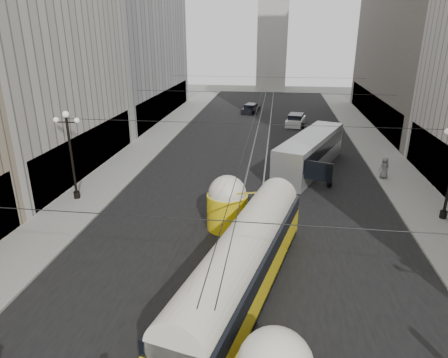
# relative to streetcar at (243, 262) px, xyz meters

# --- Properties ---
(road) EXTENTS (20.00, 85.00, 0.02)m
(road) POSITION_rel_streetcar_xyz_m (-0.34, 23.93, -1.70)
(road) COLOR black
(road) RESTS_ON ground
(sidewalk_left) EXTENTS (4.00, 72.00, 0.15)m
(sidewalk_left) POSITION_rel_streetcar_xyz_m (-12.34, 27.43, -1.63)
(sidewalk_left) COLOR gray
(sidewalk_left) RESTS_ON ground
(sidewalk_right) EXTENTS (4.00, 72.00, 0.15)m
(sidewalk_right) POSITION_rel_streetcar_xyz_m (11.66, 27.43, -1.63)
(sidewalk_right) COLOR gray
(sidewalk_right) RESTS_ON ground
(rail_left) EXTENTS (0.12, 85.00, 0.04)m
(rail_left) POSITION_rel_streetcar_xyz_m (-1.09, 23.93, -1.70)
(rail_left) COLOR gray
(rail_left) RESTS_ON ground
(rail_right) EXTENTS (0.12, 85.00, 0.04)m
(rail_right) POSITION_rel_streetcar_xyz_m (0.41, 23.93, -1.70)
(rail_right) COLOR gray
(rail_right) RESTS_ON ground
(building_left_far) EXTENTS (12.60, 28.60, 28.60)m
(building_left_far) POSITION_rel_streetcar_xyz_m (-20.33, 39.43, 12.61)
(building_left_far) COLOR #999999
(building_left_far) RESTS_ON ground
(distant_tower) EXTENTS (6.00, 6.00, 31.36)m
(distant_tower) POSITION_rel_streetcar_xyz_m (-0.34, 71.43, 13.26)
(distant_tower) COLOR #B2AFA8
(distant_tower) RESTS_ON ground
(lamppost_left_mid) EXTENTS (1.86, 0.44, 6.37)m
(lamppost_left_mid) POSITION_rel_streetcar_xyz_m (-12.94, 9.43, 2.04)
(lamppost_left_mid) COLOR black
(lamppost_left_mid) RESTS_ON sidewalk_left
(catenary) EXTENTS (25.00, 72.00, 0.23)m
(catenary) POSITION_rel_streetcar_xyz_m (-0.22, 22.92, 4.18)
(catenary) COLOR black
(catenary) RESTS_ON ground
(streetcar) EXTENTS (5.58, 15.57, 3.49)m
(streetcar) POSITION_rel_streetcar_xyz_m (0.00, 0.00, 0.00)
(streetcar) COLOR yellow
(streetcar) RESTS_ON ground
(city_bus) EXTENTS (6.83, 12.74, 3.12)m
(city_bus) POSITION_rel_streetcar_xyz_m (4.32, 18.65, 0.00)
(city_bus) COLOR #AFB2B5
(city_bus) RESTS_ON ground
(sedan_white_far) EXTENTS (2.82, 5.06, 1.51)m
(sedan_white_far) POSITION_rel_streetcar_xyz_m (3.71, 36.35, -1.02)
(sedan_white_far) COLOR white
(sedan_white_far) RESTS_ON ground
(sedan_dark_far) EXTENTS (2.74, 4.50, 1.33)m
(sedan_dark_far) POSITION_rel_streetcar_xyz_m (-2.64, 44.23, -1.10)
(sedan_dark_far) COLOR black
(sedan_dark_far) RESTS_ON ground
(pedestrian_sidewalk_right) EXTENTS (1.00, 0.80, 1.78)m
(pedestrian_sidewalk_right) POSITION_rel_streetcar_xyz_m (10.21, 16.78, -0.66)
(pedestrian_sidewalk_right) COLOR slate
(pedestrian_sidewalk_right) RESTS_ON sidewalk_right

